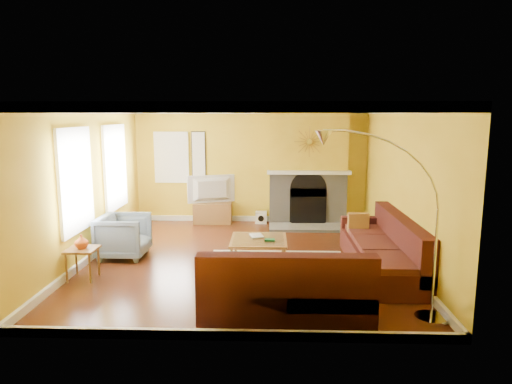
{
  "coord_description": "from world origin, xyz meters",
  "views": [
    {
      "loc": [
        0.48,
        -7.85,
        2.57
      ],
      "look_at": [
        0.21,
        0.4,
        1.16
      ],
      "focal_mm": 32.0,
      "sensor_mm": 36.0,
      "label": 1
    }
  ],
  "objects_px": {
    "sectional_sofa": "(314,250)",
    "coffee_table": "(259,249)",
    "media_console": "(213,213)",
    "side_table": "(83,264)",
    "arc_lamp": "(383,229)",
    "armchair": "(124,236)"
  },
  "relations": [
    {
      "from": "sectional_sofa",
      "to": "coffee_table",
      "type": "xyz_separation_m",
      "value": [
        -0.89,
        0.87,
        -0.25
      ]
    },
    {
      "from": "media_console",
      "to": "arc_lamp",
      "type": "distance_m",
      "value": 5.88
    },
    {
      "from": "sectional_sofa",
      "to": "armchair",
      "type": "distance_m",
      "value": 3.47
    },
    {
      "from": "media_console",
      "to": "side_table",
      "type": "xyz_separation_m",
      "value": [
        -1.57,
        -3.79,
        0.01
      ]
    },
    {
      "from": "coffee_table",
      "to": "arc_lamp",
      "type": "xyz_separation_m",
      "value": [
        1.59,
        -2.38,
        0.99
      ]
    },
    {
      "from": "coffee_table",
      "to": "media_console",
      "type": "distance_m",
      "value": 2.98
    },
    {
      "from": "sectional_sofa",
      "to": "side_table",
      "type": "height_order",
      "value": "sectional_sofa"
    },
    {
      "from": "side_table",
      "to": "arc_lamp",
      "type": "bearing_deg",
      "value": -17.02
    },
    {
      "from": "coffee_table",
      "to": "arc_lamp",
      "type": "height_order",
      "value": "arc_lamp"
    },
    {
      "from": "media_console",
      "to": "armchair",
      "type": "xyz_separation_m",
      "value": [
        -1.28,
        -2.65,
        0.15
      ]
    },
    {
      "from": "media_console",
      "to": "arc_lamp",
      "type": "bearing_deg",
      "value": -61.67
    },
    {
      "from": "sectional_sofa",
      "to": "armchair",
      "type": "bearing_deg",
      "value": 164.11
    },
    {
      "from": "sectional_sofa",
      "to": "side_table",
      "type": "distance_m",
      "value": 3.64
    },
    {
      "from": "coffee_table",
      "to": "sectional_sofa",
      "type": "bearing_deg",
      "value": -44.14
    },
    {
      "from": "sectional_sofa",
      "to": "coffee_table",
      "type": "bearing_deg",
      "value": 135.86
    },
    {
      "from": "arc_lamp",
      "to": "coffee_table",
      "type": "bearing_deg",
      "value": 123.72
    },
    {
      "from": "media_console",
      "to": "sectional_sofa",
      "type": "bearing_deg",
      "value": -60.19
    },
    {
      "from": "media_console",
      "to": "armchair",
      "type": "distance_m",
      "value": 2.95
    },
    {
      "from": "sectional_sofa",
      "to": "media_console",
      "type": "distance_m",
      "value": 4.16
    },
    {
      "from": "coffee_table",
      "to": "armchair",
      "type": "height_order",
      "value": "armchair"
    },
    {
      "from": "coffee_table",
      "to": "side_table",
      "type": "relative_size",
      "value": 1.98
    },
    {
      "from": "sectional_sofa",
      "to": "media_console",
      "type": "height_order",
      "value": "sectional_sofa"
    }
  ]
}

